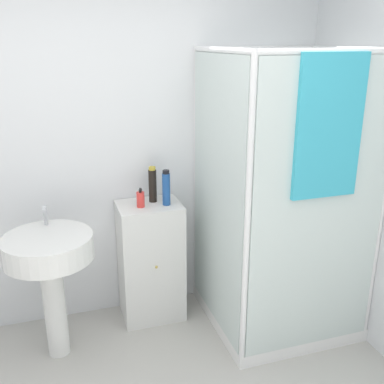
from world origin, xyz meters
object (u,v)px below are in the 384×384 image
(shampoo_bottle_tall_black, at_px, (153,185))
(shampoo_bottle_blue, at_px, (166,188))
(soap_dispenser, at_px, (141,199))
(sink, at_px, (50,262))

(shampoo_bottle_tall_black, xyz_separation_m, shampoo_bottle_blue, (0.08, -0.09, -0.00))
(soap_dispenser, height_order, shampoo_bottle_blue, shampoo_bottle_blue)
(shampoo_bottle_tall_black, distance_m, shampoo_bottle_blue, 0.12)
(sink, relative_size, soap_dispenser, 7.07)
(sink, relative_size, shampoo_bottle_blue, 3.90)
(sink, height_order, shampoo_bottle_tall_black, shampoo_bottle_tall_black)
(soap_dispenser, bearing_deg, shampoo_bottle_tall_black, 37.85)
(soap_dispenser, xyz_separation_m, shampoo_bottle_blue, (0.18, -0.01, 0.07))
(soap_dispenser, distance_m, shampoo_bottle_tall_black, 0.15)
(soap_dispenser, xyz_separation_m, shampoo_bottle_tall_black, (0.11, 0.08, 0.07))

